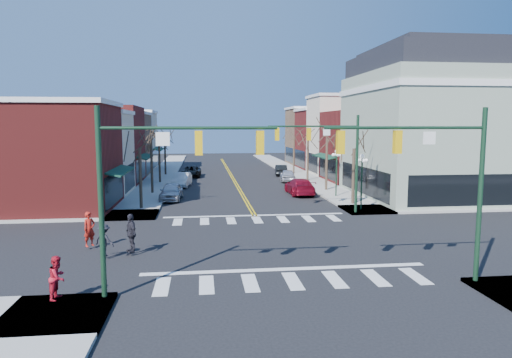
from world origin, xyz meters
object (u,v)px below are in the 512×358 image
object	(u,v)px
lamppost_corner	(362,172)
car_right_far	(281,170)
car_left_far	(191,172)
car_right_mid	(288,175)
pedestrian_red_b	(58,277)
pedestrian_red_a	(89,229)
car_left_near	(171,192)
car_right_near	(300,186)
lamppost_midblock	(337,165)
pedestrian_dark_a	(131,233)
car_left_mid	(182,180)
victorian_corner	(429,123)
pedestrian_dark_b	(104,240)

from	to	relation	value
lamppost_corner	car_right_far	xyz separation A→B (m)	(-1.80, 24.95, -2.28)
lamppost_corner	car_left_far	bearing A→B (deg)	118.51
car_right_mid	pedestrian_red_b	size ratio (longest dim) A/B	2.60
car_right_mid	pedestrian_red_a	size ratio (longest dim) A/B	2.29
car_left_near	pedestrian_red_a	world-z (taller)	pedestrian_red_a
car_right_near	car_right_far	bearing A→B (deg)	-93.98
car_right_mid	pedestrian_red_a	xyz separation A→B (m)	(-15.68, -26.88, 0.35)
lamppost_midblock	pedestrian_red_a	world-z (taller)	lamppost_midblock
car_right_near	car_right_mid	xyz separation A→B (m)	(0.71, 9.73, -0.05)
car_left_far	pedestrian_red_b	size ratio (longest dim) A/B	3.02
car_right_far	pedestrian_dark_a	size ratio (longest dim) A/B	2.11
car_left_mid	victorian_corner	bearing A→B (deg)	-16.11
car_right_far	pedestrian_dark_a	distance (m)	37.49
pedestrian_dark_a	lamppost_midblock	bearing A→B (deg)	108.99
car_left_mid	pedestrian_red_a	distance (m)	24.25
car_left_far	pedestrian_dark_a	world-z (taller)	pedestrian_dark_a
victorian_corner	car_right_near	distance (m)	12.90
pedestrian_dark_a	victorian_corner	bearing A→B (deg)	96.11
pedestrian_red_b	car_right_mid	bearing A→B (deg)	-14.82
victorian_corner	car_left_mid	size ratio (longest dim) A/B	3.19
pedestrian_red_a	car_right_mid	bearing A→B (deg)	12.06
car_left_near	pedestrian_red_b	xyz separation A→B (m)	(-2.63, -22.82, 0.21)
lamppost_midblock	pedestrian_dark_b	size ratio (longest dim) A/B	2.72
car_left_far	pedestrian_dark_b	distance (m)	35.09
car_left_far	pedestrian_dark_a	distance (m)	34.43
victorian_corner	pedestrian_red_b	distance (m)	34.15
car_right_mid	lamppost_midblock	bearing A→B (deg)	108.03
car_right_near	pedestrian_dark_a	xyz separation A→B (m)	(-12.63, -18.56, 0.36)
lamppost_corner	car_right_mid	bearing A→B (deg)	96.71
victorian_corner	pedestrian_red_b	world-z (taller)	victorian_corner
car_right_far	pedestrian_red_b	world-z (taller)	pedestrian_red_b
lamppost_midblock	pedestrian_red_b	distance (m)	28.37
car_left_mid	car_right_far	distance (m)	15.53
car_left_far	car_right_near	size ratio (longest dim) A/B	0.93
car_right_near	pedestrian_dark_b	size ratio (longest dim) A/B	3.32
lamppost_corner	lamppost_midblock	distance (m)	6.50
victorian_corner	car_right_far	size ratio (longest dim) A/B	3.45
car_right_far	pedestrian_red_b	distance (m)	43.71
pedestrian_red_b	car_left_far	bearing A→B (deg)	3.29
lamppost_midblock	pedestrian_dark_b	world-z (taller)	lamppost_midblock
pedestrian_red_a	pedestrian_dark_b	distance (m)	2.28
car_left_near	car_right_near	xyz separation A→B (m)	(11.73, 1.74, 0.02)
pedestrian_dark_b	car_left_far	bearing A→B (deg)	-69.02
car_right_near	pedestrian_red_b	world-z (taller)	pedestrian_red_b
car_left_mid	car_right_far	size ratio (longest dim) A/B	1.08
lamppost_midblock	pedestrian_dark_b	xyz separation A→B (m)	(-16.70, -17.00, -2.02)
car_left_far	pedestrian_dark_a	xyz separation A→B (m)	(-2.24, -34.36, 0.45)
car_left_near	pedestrian_dark_a	distance (m)	16.85
car_left_far	pedestrian_red_b	world-z (taller)	pedestrian_red_b
car_left_near	pedestrian_dark_b	xyz separation A→B (m)	(-2.10, -17.37, 0.20)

